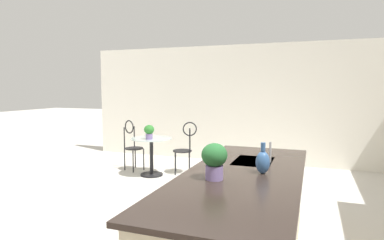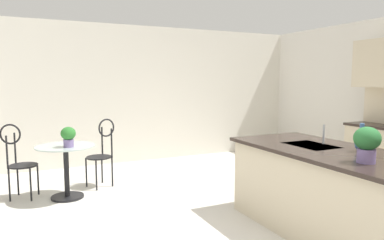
{
  "view_description": "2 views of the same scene",
  "coord_description": "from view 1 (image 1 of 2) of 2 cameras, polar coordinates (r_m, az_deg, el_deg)",
  "views": [
    {
      "loc": [
        3.29,
        1.44,
        1.7
      ],
      "look_at": [
        -1.31,
        -0.25,
        1.24
      ],
      "focal_mm": 30.9,
      "sensor_mm": 36.0,
      "label": 1
    },
    {
      "loc": [
        2.7,
        -2.02,
        1.64
      ],
      "look_at": [
        -1.38,
        -0.07,
        1.13
      ],
      "focal_mm": 33.45,
      "sensor_mm": 36.0,
      "label": 2
    }
  ],
  "objects": [
    {
      "name": "bistro_table",
      "position": [
        6.54,
        -7.01,
        -5.66
      ],
      "size": [
        0.8,
        0.8,
        0.74
      ],
      "color": "black",
      "rests_on": "ground"
    },
    {
      "name": "chair_by_island",
      "position": [
        6.62,
        -1.18,
        -4.38
      ],
      "size": [
        0.49,
        0.52,
        1.04
      ],
      "color": "black",
      "rests_on": "ground"
    },
    {
      "name": "sink_faucet",
      "position": [
        3.63,
        13.36,
        -5.4
      ],
      "size": [
        0.02,
        0.02,
        0.22
      ],
      "primitive_type": "cylinder",
      "color": "#B2B5BA",
      "rests_on": "kitchen_island"
    },
    {
      "name": "wall_left_window",
      "position": [
        7.69,
        9.38,
        2.75
      ],
      "size": [
        0.12,
        7.8,
        2.7
      ],
      "primitive_type": "cube",
      "color": "silver",
      "rests_on": "ground"
    },
    {
      "name": "kitchen_island",
      "position": [
        3.29,
        8.68,
        -16.74
      ],
      "size": [
        2.8,
        1.06,
        0.92
      ],
      "color": "beige",
      "rests_on": "ground"
    },
    {
      "name": "vase_on_counter",
      "position": [
        3.14,
        12.12,
        -7.05
      ],
      "size": [
        0.13,
        0.13,
        0.29
      ],
      "color": "#386099",
      "rests_on": "kitchen_island"
    },
    {
      "name": "potted_plant_on_table",
      "position": [
        6.34,
        -7.41,
        -1.9
      ],
      "size": [
        0.19,
        0.19,
        0.27
      ],
      "color": "#7A669E",
      "rests_on": "bistro_table"
    },
    {
      "name": "ground_plane",
      "position": [
        3.98,
        -3.36,
        -19.93
      ],
      "size": [
        40.0,
        40.0,
        0.0
      ],
      "primitive_type": "plane",
      "color": "beige"
    },
    {
      "name": "chair_near_window",
      "position": [
        7.04,
        -10.28,
        -3.87
      ],
      "size": [
        0.49,
        0.52,
        1.04
      ],
      "color": "black",
      "rests_on": "ground"
    },
    {
      "name": "potted_plant_counter_near",
      "position": [
        2.86,
        3.88,
        -6.69
      ],
      "size": [
        0.22,
        0.22,
        0.32
      ],
      "color": "#7A669E",
      "rests_on": "kitchen_island"
    }
  ]
}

